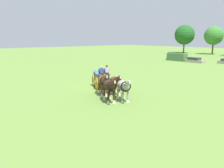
{
  "coord_description": "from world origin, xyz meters",
  "views": [
    {
      "loc": [
        20.77,
        -15.8,
        5.68
      ],
      "look_at": [
        3.93,
        -1.67,
        1.2
      ],
      "focal_mm": 36.74,
      "sensor_mm": 36.0,
      "label": 1
    }
  ],
  "objects_px": {
    "draft_horse_rear_off": "(103,81)",
    "draft_horse_rear_near": "(115,82)",
    "parked_vehicle_a": "(177,57)",
    "draft_horse_lead_off": "(109,86)",
    "parked_vehicle_b": "(195,60)",
    "draft_horse_lead_near": "(123,87)",
    "show_wagon": "(102,77)"
  },
  "relations": [
    {
      "from": "draft_horse_rear_off",
      "to": "parked_vehicle_a",
      "type": "height_order",
      "value": "draft_horse_rear_off"
    },
    {
      "from": "draft_horse_rear_off",
      "to": "parked_vehicle_a",
      "type": "bearing_deg",
      "value": 113.77
    },
    {
      "from": "draft_horse_rear_off",
      "to": "draft_horse_lead_off",
      "type": "relative_size",
      "value": 0.96
    },
    {
      "from": "draft_horse_lead_near",
      "to": "parked_vehicle_b",
      "type": "bearing_deg",
      "value": 110.99
    },
    {
      "from": "show_wagon",
      "to": "draft_horse_rear_off",
      "type": "xyz_separation_m",
      "value": [
        2.85,
        -2.04,
        0.22
      ]
    },
    {
      "from": "draft_horse_rear_near",
      "to": "draft_horse_rear_off",
      "type": "bearing_deg",
      "value": -115.38
    },
    {
      "from": "draft_horse_rear_near",
      "to": "parked_vehicle_b",
      "type": "bearing_deg",
      "value": 108.09
    },
    {
      "from": "show_wagon",
      "to": "parked_vehicle_a",
      "type": "distance_m",
      "value": 35.53
    },
    {
      "from": "parked_vehicle_a",
      "to": "parked_vehicle_b",
      "type": "height_order",
      "value": "parked_vehicle_a"
    },
    {
      "from": "draft_horse_rear_off",
      "to": "parked_vehicle_a",
      "type": "relative_size",
      "value": 0.57
    },
    {
      "from": "draft_horse_rear_off",
      "to": "parked_vehicle_b",
      "type": "bearing_deg",
      "value": 106.68
    },
    {
      "from": "draft_horse_rear_off",
      "to": "parked_vehicle_b",
      "type": "distance_m",
      "value": 36.52
    },
    {
      "from": "draft_horse_rear_off",
      "to": "draft_horse_rear_near",
      "type": "bearing_deg",
      "value": 64.62
    },
    {
      "from": "draft_horse_rear_near",
      "to": "draft_horse_lead_off",
      "type": "height_order",
      "value": "draft_horse_lead_off"
    },
    {
      "from": "draft_horse_rear_near",
      "to": "parked_vehicle_b",
      "type": "distance_m",
      "value": 35.56
    },
    {
      "from": "draft_horse_rear_near",
      "to": "draft_horse_lead_off",
      "type": "bearing_deg",
      "value": -51.57
    },
    {
      "from": "draft_horse_rear_off",
      "to": "parked_vehicle_a",
      "type": "distance_m",
      "value": 38.5
    },
    {
      "from": "draft_horse_lead_off",
      "to": "draft_horse_rear_off",
      "type": "bearing_deg",
      "value": 155.14
    },
    {
      "from": "draft_horse_rear_off",
      "to": "draft_horse_lead_near",
      "type": "xyz_separation_m",
      "value": [
        2.9,
        0.09,
        -0.09
      ]
    },
    {
      "from": "draft_horse_rear_off",
      "to": "draft_horse_lead_near",
      "type": "distance_m",
      "value": 2.9
    },
    {
      "from": "show_wagon",
      "to": "parked_vehicle_b",
      "type": "relative_size",
      "value": 1.23
    },
    {
      "from": "draft_horse_lead_off",
      "to": "parked_vehicle_a",
      "type": "bearing_deg",
      "value": 116.2
    },
    {
      "from": "draft_horse_lead_near",
      "to": "parked_vehicle_b",
      "type": "xyz_separation_m",
      "value": [
        -13.38,
        34.88,
        -0.82
      ]
    },
    {
      "from": "show_wagon",
      "to": "draft_horse_lead_near",
      "type": "xyz_separation_m",
      "value": [
        5.75,
        -1.95,
        0.14
      ]
    },
    {
      "from": "show_wagon",
      "to": "parked_vehicle_b",
      "type": "xyz_separation_m",
      "value": [
        -7.63,
        32.93,
        -0.69
      ]
    },
    {
      "from": "draft_horse_rear_off",
      "to": "parked_vehicle_b",
      "type": "height_order",
      "value": "draft_horse_rear_off"
    },
    {
      "from": "draft_horse_rear_near",
      "to": "parked_vehicle_a",
      "type": "bearing_deg",
      "value": 115.27
    },
    {
      "from": "show_wagon",
      "to": "draft_horse_rear_near",
      "type": "xyz_separation_m",
      "value": [
        3.41,
        -0.86,
        0.12
      ]
    },
    {
      "from": "draft_horse_lead_near",
      "to": "parked_vehicle_a",
      "type": "bearing_deg",
      "value": 117.66
    },
    {
      "from": "draft_horse_lead_near",
      "to": "parked_vehicle_a",
      "type": "xyz_separation_m",
      "value": [
        -18.42,
        35.14,
        -0.43
      ]
    },
    {
      "from": "draft_horse_rear_near",
      "to": "draft_horse_rear_off",
      "type": "relative_size",
      "value": 0.96
    },
    {
      "from": "draft_horse_rear_off",
      "to": "draft_horse_lead_off",
      "type": "xyz_separation_m",
      "value": [
        2.36,
        -1.09,
        0.01
      ]
    }
  ]
}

